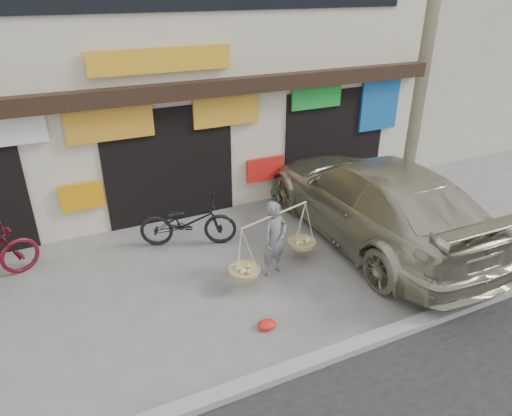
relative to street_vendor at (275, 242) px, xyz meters
name	(u,v)px	position (x,y,z in m)	size (l,w,h in m)	color
ground	(228,299)	(-1.13, -0.40, -0.70)	(70.00, 70.00, 0.00)	slate
kerb	(279,374)	(-1.13, -2.40, -0.64)	(70.00, 0.25, 0.12)	gray
shophouse_block	(133,54)	(-1.13, 6.02, 2.75)	(14.00, 6.32, 7.00)	beige
neighbor_east	(483,38)	(12.37, 6.60, 2.50)	(12.00, 7.00, 6.40)	#BDB59D
street_vendor	(275,242)	(0.00, 0.00, 0.00)	(2.02, 0.99, 1.52)	slate
bike_2	(188,222)	(-1.18, 1.77, -0.15)	(0.72, 2.07, 1.09)	black
suv	(372,199)	(2.60, 0.42, 0.21)	(2.63, 6.27, 1.81)	#A9A588
red_bag	(267,324)	(-0.84, -1.38, -0.63)	(0.31, 0.25, 0.14)	red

